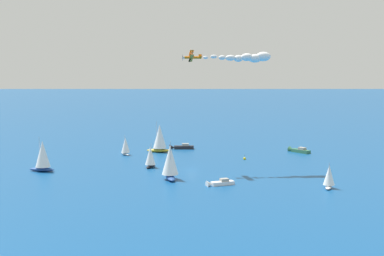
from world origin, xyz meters
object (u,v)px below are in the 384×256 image
sailboat_outer_ring_a (329,176)px  sailboat_near_centre (150,157)px  sailboat_ahead (170,162)px  marker_buoy (245,159)px  sailboat_inshore (160,138)px  motorboat_trailing (219,183)px  motorboat_far_port (181,147)px  motorboat_mid_cluster (298,150)px  sailboat_offshore (43,156)px  biplane_lead (191,57)px  sailboat_far_stbd (125,146)px  wingwalker_lead (191,51)px

sailboat_outer_ring_a → sailboat_near_centre: bearing=84.0°
sailboat_ahead → sailboat_near_centre: bearing=46.1°
sailboat_ahead → marker_buoy: bearing=-12.2°
sailboat_inshore → motorboat_trailing: 67.90m
motorboat_far_port → motorboat_mid_cluster: (12.31, -49.76, -0.02)m
sailboat_inshore → sailboat_ahead: (-47.64, -29.28, -0.37)m
sailboat_ahead → sailboat_offshore: bearing=97.9°
motorboat_mid_cluster → biplane_lead: (-53.99, 25.47, 38.39)m
sailboat_far_stbd → motorboat_mid_cluster: (36.77, -63.15, -2.94)m
sailboat_inshore → sailboat_ahead: size_ratio=1.06×
biplane_lead → marker_buoy: bearing=-21.2°
motorboat_far_port → sailboat_ahead: sailboat_ahead is taller
sailboat_inshore → sailboat_outer_ring_a: bearing=-116.9°
marker_buoy → sailboat_near_centre: bearing=140.0°
sailboat_offshore → motorboat_trailing: (4.88, -63.32, -4.75)m
sailboat_near_centre → biplane_lead: size_ratio=1.22×
sailboat_near_centre → sailboat_inshore: (32.68, 13.71, 2.10)m
wingwalker_lead → sailboat_far_stbd: bearing=65.9°
sailboat_outer_ring_a → wingwalker_lead: size_ratio=4.42×
sailboat_inshore → marker_buoy: 39.47m
motorboat_far_port → wingwalker_lead: size_ratio=6.13×
sailboat_ahead → sailboat_outer_ring_a: size_ratio=1.59×
sailboat_inshore → motorboat_mid_cluster: bearing=-65.8°
marker_buoy → wingwalker_lead: bearing=157.8°
motorboat_trailing → marker_buoy: size_ratio=3.72×
motorboat_mid_cluster → sailboat_outer_ring_a: (-63.59, -23.61, 2.77)m
sailboat_offshore → marker_buoy: sailboat_offshore is taller
wingwalker_lead → sailboat_inshore: bearing=43.9°
sailboat_ahead → biplane_lead: (17.88, 0.83, 33.53)m
motorboat_mid_cluster → marker_buoy: motorboat_mid_cluster is taller
sailboat_near_centre → sailboat_inshore: 35.50m
sailboat_offshore → marker_buoy: bearing=-47.3°
sailboat_outer_ring_a → marker_buoy: sailboat_outer_ring_a is taller
sailboat_offshore → sailboat_ahead: size_ratio=0.96×
sailboat_offshore → motorboat_trailing: size_ratio=1.52×
wingwalker_lead → motorboat_far_port: bearing=30.2°
sailboat_near_centre → sailboat_outer_ring_a: (-6.68, -63.82, -0.37)m
sailboat_inshore → marker_buoy: size_ratio=6.31×
sailboat_offshore → sailboat_inshore: bearing=-17.2°
wingwalker_lead → biplane_lead: bearing=-148.3°
sailboat_far_stbd → wingwalker_lead: size_ratio=4.64×
biplane_lead → motorboat_far_port: bearing=30.2°
sailboat_outer_ring_a → wingwalker_lead: wingwalker_lead is taller
motorboat_mid_cluster → marker_buoy: bearing=150.9°
motorboat_trailing → sailboat_ahead: sailboat_ahead is taller
sailboat_inshore → sailboat_ahead: 55.92m
biplane_lead → wingwalker_lead: size_ratio=3.99×
sailboat_near_centre → sailboat_outer_ring_a: sailboat_near_centre is taller
motorboat_far_port → sailboat_inshore: 13.66m
motorboat_far_port → sailboat_near_centre: bearing=-167.9°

